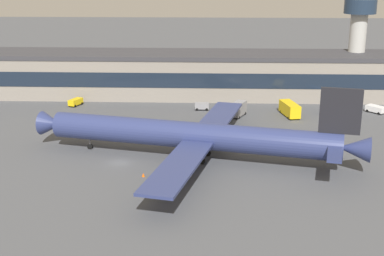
% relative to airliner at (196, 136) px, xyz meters
% --- Properties ---
extents(ground_plane, '(600.00, 600.00, 0.00)m').
position_rel_airliner_xyz_m(ground_plane, '(-14.45, -2.59, -4.76)').
color(ground_plane, '#4C4F54').
extents(terminal_building, '(193.14, 17.26, 12.51)m').
position_rel_airliner_xyz_m(terminal_building, '(-14.45, 52.68, 1.52)').
color(terminal_building, gray).
rests_on(terminal_building, ground_plane).
extents(airliner, '(64.50, 55.99, 15.64)m').
position_rel_airliner_xyz_m(airliner, '(0.00, 0.00, 0.00)').
color(airliner, navy).
rests_on(airliner, ground_plane).
extents(control_tower, '(8.88, 8.88, 29.23)m').
position_rel_airliner_xyz_m(control_tower, '(44.00, 56.09, 13.60)').
color(control_tower, '#B7B7B2').
rests_on(control_tower, ground_plane).
extents(pushback_tractor, '(5.10, 5.34, 1.75)m').
position_rel_airliner_xyz_m(pushback_tractor, '(44.85, 36.01, -3.71)').
color(pushback_tractor, white).
rests_on(pushback_tractor, ground_plane).
extents(follow_me_car, '(3.38, 4.79, 1.85)m').
position_rel_airliner_xyz_m(follow_me_car, '(-33.66, 39.87, -3.67)').
color(follow_me_car, yellow).
rests_on(follow_me_car, ground_plane).
extents(baggage_tug, '(3.66, 2.19, 1.85)m').
position_rel_airliner_xyz_m(baggage_tug, '(0.42, 36.91, -3.68)').
color(baggage_tug, gray).
rests_on(baggage_tug, ground_plane).
extents(fuel_truck, '(4.53, 8.80, 3.35)m').
position_rel_airliner_xyz_m(fuel_truck, '(22.35, 32.11, -2.88)').
color(fuel_truck, yellow).
rests_on(fuel_truck, ground_plane).
extents(crew_van, '(4.33, 5.63, 2.55)m').
position_rel_airliner_xyz_m(crew_van, '(32.67, 33.98, -3.30)').
color(crew_van, '#2651A5').
rests_on(crew_van, ground_plane).
extents(stair_truck, '(4.59, 6.46, 3.55)m').
position_rel_airliner_xyz_m(stair_truck, '(9.47, 31.02, -2.78)').
color(stair_truck, gray).
rests_on(stair_truck, ground_plane).
extents(traffic_cone_0, '(0.52, 0.52, 0.65)m').
position_rel_airliner_xyz_m(traffic_cone_0, '(-0.88, -8.76, -4.44)').
color(traffic_cone_0, '#F2590C').
rests_on(traffic_cone_0, ground_plane).
extents(traffic_cone_1, '(0.54, 0.54, 0.67)m').
position_rel_airliner_xyz_m(traffic_cone_1, '(-9.06, -9.45, -4.42)').
color(traffic_cone_1, '#F2590C').
rests_on(traffic_cone_1, ground_plane).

